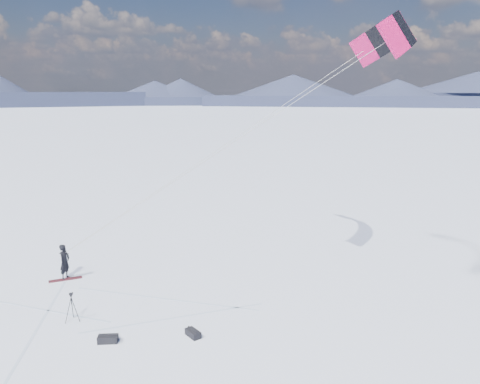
% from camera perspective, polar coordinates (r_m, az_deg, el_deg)
% --- Properties ---
extents(ground, '(1800.00, 1800.00, 0.00)m').
position_cam_1_polar(ground, '(22.24, -17.70, -14.34)').
color(ground, white).
extents(horizon_hills, '(704.00, 704.00, 10.05)m').
position_cam_1_polar(horizon_hills, '(20.70, -18.48, -3.43)').
color(horizon_hills, '#1E233B').
rests_on(horizon_hills, ground).
extents(snow_tracks, '(13.93, 9.84, 0.01)m').
position_cam_1_polar(snow_tracks, '(23.28, -21.97, -13.42)').
color(snow_tracks, '#A6B8D3').
rests_on(snow_tracks, ground).
extents(snowkiter, '(0.47, 0.70, 1.88)m').
position_cam_1_polar(snowkiter, '(26.82, -20.44, -9.85)').
color(snowkiter, black).
rests_on(snowkiter, ground).
extents(snowboard, '(1.54, 1.20, 0.04)m').
position_cam_1_polar(snowboard, '(26.65, -20.51, -9.95)').
color(snowboard, maroon).
rests_on(snowboard, ground).
extents(tripod, '(0.56, 0.63, 1.29)m').
position_cam_1_polar(tripod, '(21.83, -19.84, -12.60)').
color(tripod, black).
rests_on(tripod, ground).
extents(gear_bag_a, '(0.84, 0.56, 0.35)m').
position_cam_1_polar(gear_bag_a, '(20.03, -15.81, -16.84)').
color(gear_bag_a, black).
rests_on(gear_bag_a, ground).
extents(gear_bag_b, '(0.77, 0.73, 0.33)m').
position_cam_1_polar(gear_bag_b, '(19.83, -5.75, -16.75)').
color(gear_bag_b, black).
rests_on(gear_bag_b, ground).
extents(power_kite, '(17.22, 7.02, 11.78)m').
position_cam_1_polar(power_kite, '(23.13, 17.66, 17.59)').
color(power_kite, '#BF1051').
rests_on(power_kite, ground).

